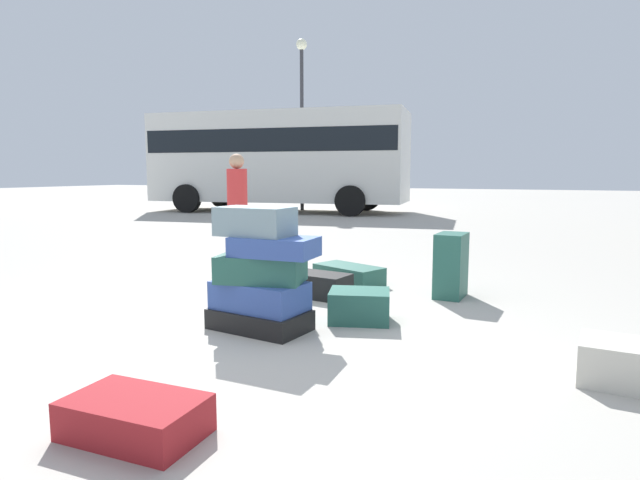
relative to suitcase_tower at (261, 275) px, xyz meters
The scene contains 12 objects.
ground_plane 0.50m from the suitcase_tower, 126.51° to the right, with size 80.00×80.00×0.00m, color #ADA89E.
suitcase_tower is the anchor object (origin of this frame).
suitcase_teal_upright_blue 2.12m from the suitcase_tower, 55.29° to the left, with size 0.27×0.41×0.65m, color #26594C.
suitcase_brown_foreground_near 1.40m from the suitcase_tower, 125.32° to the left, with size 0.64×0.39×0.26m, color olive.
suitcase_cream_behind_tower 2.65m from the suitcase_tower, ahead, with size 0.65×0.41×0.26m, color beige.
suitcase_black_left_side 1.28m from the suitcase_tower, 94.92° to the left, with size 0.77×0.36×0.24m, color black.
suitcase_teal_foreground_far 0.89m from the suitcase_tower, 39.03° to the left, with size 0.50×0.40×0.27m, color #26594C.
suitcase_maroon_right_side 1.84m from the suitcase_tower, 79.93° to the right, with size 0.65×0.40×0.19m, color maroon.
suitcase_teal_white_trunk 1.97m from the suitcase_tower, 89.06° to the left, with size 0.78×0.40×0.21m, color #26594C.
person_bearded_onlooker 3.79m from the suitcase_tower, 124.90° to the left, with size 0.30×0.32×1.54m.
parked_bus 13.31m from the suitcase_tower, 117.08° to the left, with size 8.44×3.53×3.15m.
lamp_post 14.22m from the suitcase_tower, 113.90° to the left, with size 0.36×0.36×5.61m.
Camera 1 is at (2.22, -3.47, 1.25)m, focal length 29.84 mm.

